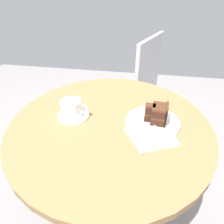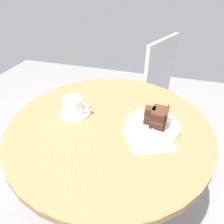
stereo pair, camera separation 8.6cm
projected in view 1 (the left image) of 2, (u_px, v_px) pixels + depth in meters
The scene contains 10 objects.
ground_plane at pixel (111, 214), 1.30m from camera, with size 4.40×4.40×0.01m, color gray.
cafe_table at pixel (110, 143), 0.93m from camera, with size 0.87×0.87×0.76m.
saucer at pixel (73, 115), 0.90m from camera, with size 0.14×0.14×0.01m.
coffee_cup at pixel (72, 108), 0.88m from camera, with size 0.12×0.09×0.07m.
teaspoon at pixel (74, 119), 0.86m from camera, with size 0.06×0.10×0.00m.
cake_plate at pixel (152, 122), 0.86m from camera, with size 0.23×0.23×0.01m.
cake_slice at pixel (158, 114), 0.83m from camera, with size 0.10×0.08×0.09m.
fork at pixel (152, 127), 0.82m from camera, with size 0.11×0.11×0.00m.
napkin at pixel (151, 135), 0.79m from camera, with size 0.23×0.22×0.00m.
cafe_chair at pixel (135, 89), 1.51m from camera, with size 0.50×0.50×0.95m.
Camera 1 is at (0.11, -0.66, 1.30)m, focal length 32.00 mm.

